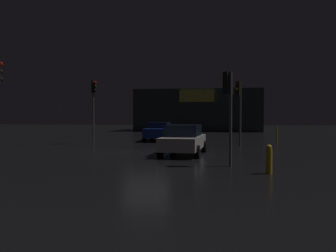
{
  "coord_description": "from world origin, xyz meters",
  "views": [
    {
      "loc": [
        3.98,
        -18.92,
        1.94
      ],
      "look_at": [
        0.72,
        3.26,
        1.33
      ],
      "focal_mm": 38.46,
      "sensor_mm": 36.0,
      "label": 1
    }
  ],
  "objects_px": {
    "store_building": "(199,111)",
    "fire_hydrant": "(269,159)",
    "traffic_signal_opposite": "(228,94)",
    "car_far": "(159,131)",
    "traffic_signal_cross_left": "(94,95)",
    "traffic_signal_main": "(239,99)",
    "car_near": "(184,139)"
  },
  "relations": [
    {
      "from": "traffic_signal_opposite",
      "to": "car_far",
      "type": "bearing_deg",
      "value": 110.26
    },
    {
      "from": "traffic_signal_cross_left",
      "to": "store_building",
      "type": "bearing_deg",
      "value": 76.52
    },
    {
      "from": "store_building",
      "to": "fire_hydrant",
      "type": "height_order",
      "value": "store_building"
    },
    {
      "from": "traffic_signal_cross_left",
      "to": "traffic_signal_opposite",
      "type": "bearing_deg",
      "value": -47.9
    },
    {
      "from": "fire_hydrant",
      "to": "store_building",
      "type": "bearing_deg",
      "value": 97.12
    },
    {
      "from": "store_building",
      "to": "fire_hydrant",
      "type": "distance_m",
      "value": 36.64
    },
    {
      "from": "store_building",
      "to": "traffic_signal_main",
      "type": "bearing_deg",
      "value": -80.64
    },
    {
      "from": "traffic_signal_main",
      "to": "traffic_signal_opposite",
      "type": "xyz_separation_m",
      "value": [
        -0.9,
        -9.69,
        -0.23
      ]
    },
    {
      "from": "store_building",
      "to": "traffic_signal_opposite",
      "type": "distance_m",
      "value": 34.71
    },
    {
      "from": "car_near",
      "to": "car_far",
      "type": "relative_size",
      "value": 1.02
    },
    {
      "from": "traffic_signal_main",
      "to": "store_building",
      "type": "bearing_deg",
      "value": 99.36
    },
    {
      "from": "fire_hydrant",
      "to": "car_far",
      "type": "bearing_deg",
      "value": 112.46
    },
    {
      "from": "traffic_signal_opposite",
      "to": "fire_hydrant",
      "type": "distance_m",
      "value": 3.18
    },
    {
      "from": "store_building",
      "to": "traffic_signal_cross_left",
      "type": "xyz_separation_m",
      "value": [
        -5.88,
        -24.52,
        0.71
      ]
    },
    {
      "from": "traffic_signal_main",
      "to": "fire_hydrant",
      "type": "bearing_deg",
      "value": -87.83
    },
    {
      "from": "fire_hydrant",
      "to": "traffic_signal_opposite",
      "type": "bearing_deg",
      "value": 127.59
    },
    {
      "from": "traffic_signal_cross_left",
      "to": "car_far",
      "type": "height_order",
      "value": "traffic_signal_cross_left"
    },
    {
      "from": "traffic_signal_opposite",
      "to": "traffic_signal_cross_left",
      "type": "relative_size",
      "value": 0.82
    },
    {
      "from": "traffic_signal_opposite",
      "to": "car_far",
      "type": "height_order",
      "value": "traffic_signal_opposite"
    },
    {
      "from": "traffic_signal_main",
      "to": "fire_hydrant",
      "type": "xyz_separation_m",
      "value": [
        0.43,
        -11.42,
        -2.55
      ]
    },
    {
      "from": "store_building",
      "to": "car_far",
      "type": "height_order",
      "value": "store_building"
    },
    {
      "from": "traffic_signal_opposite",
      "to": "fire_hydrant",
      "type": "height_order",
      "value": "traffic_signal_opposite"
    },
    {
      "from": "traffic_signal_cross_left",
      "to": "fire_hydrant",
      "type": "xyz_separation_m",
      "value": [
        10.41,
        -11.77,
        -2.91
      ]
    },
    {
      "from": "car_near",
      "to": "car_far",
      "type": "height_order",
      "value": "car_near"
    },
    {
      "from": "traffic_signal_cross_left",
      "to": "car_far",
      "type": "bearing_deg",
      "value": 43.87
    },
    {
      "from": "traffic_signal_opposite",
      "to": "fire_hydrant",
      "type": "bearing_deg",
      "value": -52.41
    },
    {
      "from": "traffic_signal_opposite",
      "to": "car_near",
      "type": "xyz_separation_m",
      "value": [
        -2.14,
        3.91,
        -2.03
      ]
    },
    {
      "from": "car_near",
      "to": "car_far",
      "type": "xyz_separation_m",
      "value": [
        -2.98,
        9.95,
        -0.0
      ]
    },
    {
      "from": "store_building",
      "to": "car_near",
      "type": "xyz_separation_m",
      "value": [
        1.07,
        -30.65,
        -1.92
      ]
    },
    {
      "from": "car_near",
      "to": "fire_hydrant",
      "type": "xyz_separation_m",
      "value": [
        3.46,
        -5.63,
        -0.28
      ]
    },
    {
      "from": "store_building",
      "to": "car_near",
      "type": "bearing_deg",
      "value": -88.01
    },
    {
      "from": "traffic_signal_main",
      "to": "car_far",
      "type": "relative_size",
      "value": 0.92
    }
  ]
}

